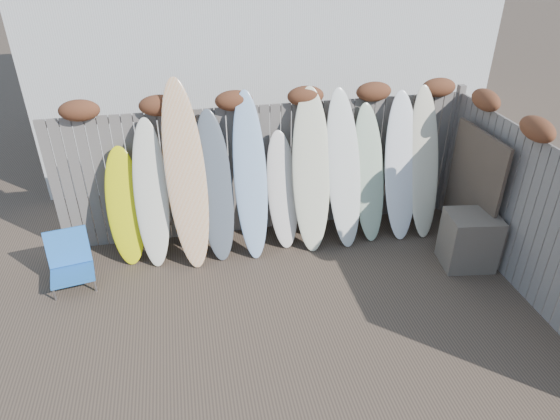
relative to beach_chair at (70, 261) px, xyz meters
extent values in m
plane|color=#493A2D|center=(2.75, -1.57, -0.33)|extent=(80.00, 80.00, 0.00)
cube|color=slate|center=(2.75, 0.83, 0.67)|extent=(6.00, 0.10, 2.00)
cube|color=slate|center=(5.75, 0.83, 0.72)|extent=(0.10, 0.10, 2.10)
ellipsoid|color=brown|center=(0.35, 0.79, 1.77)|extent=(0.52, 0.28, 0.28)
ellipsoid|color=brown|center=(1.35, 0.79, 1.77)|extent=(0.52, 0.28, 0.28)
ellipsoid|color=brown|center=(2.35, 0.79, 1.77)|extent=(0.52, 0.28, 0.28)
ellipsoid|color=brown|center=(3.35, 0.79, 1.77)|extent=(0.52, 0.28, 0.28)
ellipsoid|color=brown|center=(4.35, 0.79, 1.77)|extent=(0.52, 0.28, 0.28)
ellipsoid|color=brown|center=(5.35, 0.79, 1.77)|extent=(0.52, 0.28, 0.28)
cube|color=slate|center=(5.75, -1.37, 0.67)|extent=(0.10, 4.40, 2.00)
ellipsoid|color=brown|center=(5.71, -0.97, 1.77)|extent=(0.28, 0.56, 0.28)
ellipsoid|color=brown|center=(5.71, 0.13, 1.77)|extent=(0.28, 0.56, 0.28)
cube|color=blue|center=(0.02, -0.13, -0.13)|extent=(0.61, 0.56, 0.03)
cube|color=blue|center=(-0.02, 0.13, 0.14)|extent=(0.56, 0.26, 0.50)
cylinder|color=#A9AAB0|center=(-0.18, -0.37, -0.23)|extent=(0.03, 0.03, 0.20)
cylinder|color=#A2A2A9|center=(-0.26, 0.03, -0.23)|extent=(0.03, 0.03, 0.20)
cylinder|color=#B5B5BD|center=(0.30, -0.28, -0.23)|extent=(0.03, 0.03, 0.20)
cylinder|color=#BAB9C1|center=(0.23, 0.12, -0.23)|extent=(0.03, 0.03, 0.20)
cube|color=brown|center=(5.36, -0.69, 0.06)|extent=(0.75, 0.65, 0.79)
cube|color=#433929|center=(5.58, -0.21, 0.55)|extent=(0.09, 1.18, 1.77)
ellipsoid|color=yellow|center=(0.75, 0.46, 0.47)|extent=(0.51, 0.59, 1.62)
ellipsoid|color=white|center=(1.12, 0.40, 0.66)|extent=(0.51, 0.74, 1.99)
ellipsoid|color=tan|center=(1.61, 0.35, 0.91)|extent=(0.62, 0.92, 2.49)
ellipsoid|color=#4E565F|center=(1.99, 0.37, 0.69)|extent=(0.54, 0.76, 2.05)
ellipsoid|color=#97B8DF|center=(2.48, 0.36, 0.80)|extent=(0.46, 0.80, 2.28)
ellipsoid|color=silver|center=(2.95, 0.43, 0.50)|extent=(0.49, 0.64, 1.68)
ellipsoid|color=#F4F1C8|center=(3.36, 0.37, 0.80)|extent=(0.61, 0.84, 2.27)
ellipsoid|color=white|center=(3.84, 0.37, 0.78)|extent=(0.58, 0.83, 2.23)
ellipsoid|color=#B4CCA9|center=(4.24, 0.41, 0.66)|extent=(0.53, 0.74, 1.98)
ellipsoid|color=white|center=(4.73, 0.38, 0.73)|extent=(0.54, 0.78, 2.13)
ellipsoid|color=beige|center=(5.08, 0.37, 0.76)|extent=(0.47, 0.78, 2.19)
camera|label=1|loc=(1.65, -5.77, 3.91)|focal=32.00mm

